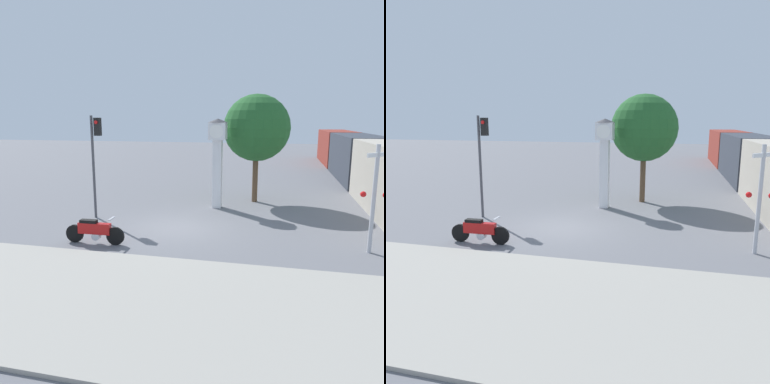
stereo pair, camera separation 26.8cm
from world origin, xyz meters
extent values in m
plane|color=slate|center=(0.00, 0.00, 0.00)|extent=(120.00, 120.00, 0.00)
cube|color=#9E998E|center=(0.00, -6.66, 0.05)|extent=(36.00, 6.00, 0.10)
cylinder|color=black|center=(-1.61, -2.64, 0.34)|extent=(0.68, 0.13, 0.68)
cylinder|color=black|center=(-3.23, -2.69, 0.34)|extent=(0.68, 0.13, 0.68)
cube|color=#B71414|center=(-2.42, -2.66, 0.59)|extent=(1.25, 0.29, 0.41)
cube|color=black|center=(-2.64, -2.67, 0.84)|extent=(0.64, 0.28, 0.11)
cylinder|color=silver|center=(-2.36, -2.66, 0.30)|extent=(0.32, 0.23, 0.32)
cube|color=silver|center=(-1.73, -2.64, 0.99)|extent=(0.08, 0.50, 0.05)
cube|color=white|center=(1.02, 4.19, 1.77)|extent=(0.45, 0.45, 3.54)
cube|color=white|center=(1.02, 4.19, 3.97)|extent=(0.86, 0.86, 0.86)
cylinder|color=white|center=(1.02, 3.75, 3.97)|extent=(0.69, 0.02, 0.69)
cone|color=#333338|center=(1.02, 4.19, 4.50)|extent=(1.03, 1.03, 0.20)
cube|color=#333842|center=(9.85, 15.91, 1.70)|extent=(2.80, 10.86, 3.40)
cube|color=maroon|center=(9.85, 27.38, 1.70)|extent=(2.80, 10.86, 3.40)
cylinder|color=#47474C|center=(-4.20, 0.82, 2.36)|extent=(0.12, 0.12, 4.73)
cube|color=black|center=(-3.90, 0.82, 4.23)|extent=(0.28, 0.24, 0.80)
sphere|color=red|center=(-3.90, 0.67, 4.43)|extent=(0.16, 0.16, 0.16)
cylinder|color=#B7B7BC|center=(7.31, -1.35, 1.88)|extent=(0.14, 0.14, 3.75)
cube|color=white|center=(7.31, -1.35, 3.40)|extent=(0.82, 0.82, 0.14)
sphere|color=red|center=(6.96, -1.40, 2.06)|extent=(0.20, 0.20, 0.20)
cylinder|color=brown|center=(2.84, 6.09, 1.33)|extent=(0.30, 0.30, 2.65)
sphere|color=#235B28|center=(2.84, 6.09, 4.10)|extent=(3.63, 3.63, 3.63)
camera|label=1|loc=(4.19, -14.80, 4.54)|focal=35.00mm
camera|label=2|loc=(4.45, -14.73, 4.54)|focal=35.00mm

